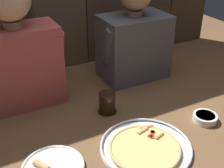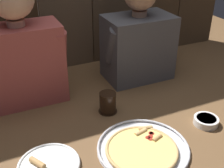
# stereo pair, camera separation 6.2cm
# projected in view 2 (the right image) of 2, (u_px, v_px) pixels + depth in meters

# --- Properties ---
(ground_plane) EXTENTS (3.20, 3.20, 0.00)m
(ground_plane) POSITION_uv_depth(u_px,v_px,m) (119.00, 131.00, 1.27)
(ground_plane) COLOR brown
(pizza_tray) EXTENTS (0.37, 0.37, 0.03)m
(pizza_tray) POSITION_uv_depth(u_px,v_px,m) (143.00, 148.00, 1.16)
(pizza_tray) COLOR silver
(pizza_tray) RESTS_ON ground
(dinner_plate) EXTENTS (0.23, 0.23, 0.03)m
(dinner_plate) POSITION_uv_depth(u_px,v_px,m) (49.00, 165.00, 1.08)
(dinner_plate) COLOR white
(dinner_plate) RESTS_ON ground
(drinking_glass) EXTENTS (0.09, 0.09, 0.10)m
(drinking_glass) POSITION_uv_depth(u_px,v_px,m) (108.00, 103.00, 1.37)
(drinking_glass) COLOR black
(drinking_glass) RESTS_ON ground
(dipping_bowl) EXTENTS (0.11, 0.11, 0.03)m
(dipping_bowl) POSITION_uv_depth(u_px,v_px,m) (206.00, 121.00, 1.30)
(dipping_bowl) COLOR white
(dipping_bowl) RESTS_ON ground
(diner_left) EXTENTS (0.42, 0.21, 0.62)m
(diner_left) POSITION_uv_depth(u_px,v_px,m) (20.00, 46.00, 1.35)
(diner_left) COLOR #AD4C47
(diner_left) RESTS_ON ground
(diner_right) EXTENTS (0.40, 0.24, 0.57)m
(diner_right) POSITION_uv_depth(u_px,v_px,m) (138.00, 36.00, 1.59)
(diner_right) COLOR #4C4C51
(diner_right) RESTS_ON ground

